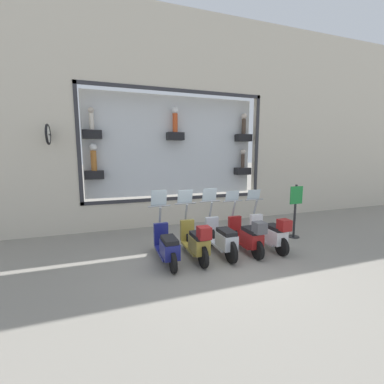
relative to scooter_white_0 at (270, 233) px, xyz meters
name	(u,v)px	position (x,y,z in m)	size (l,w,h in m)	color
ground_plane	(216,259)	(-0.15, 1.69, -0.47)	(120.00, 120.00, 0.00)	gray
building_facade	(176,119)	(3.46, 1.69, 3.36)	(1.23, 36.00, 7.50)	beige
scooter_white_0	(270,233)	(0.00, 0.00, 0.00)	(1.80, 0.60, 1.55)	black
scooter_red_1	(247,235)	(0.00, 0.72, 0.00)	(1.80, 0.60, 1.54)	black
scooter_silver_2	(221,238)	(0.07, 1.45, -0.02)	(1.81, 0.60, 1.65)	black
scooter_olive_3	(196,241)	(0.01, 2.17, 0.01)	(1.80, 0.60, 1.64)	black
scooter_navy_4	(167,246)	(0.07, 2.90, -0.04)	(1.79, 0.60, 1.67)	black
shop_sign_post	(295,209)	(0.62, -1.34, 0.44)	(0.36, 0.45, 1.67)	#232326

